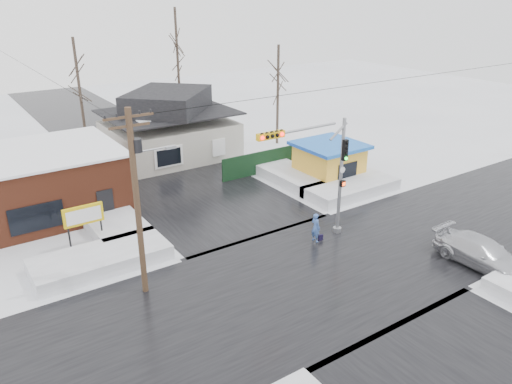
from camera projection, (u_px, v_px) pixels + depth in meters
ground at (319, 274)px, 25.62m from camera, size 120.00×120.00×0.00m
road_ns at (319, 273)px, 25.62m from camera, size 10.00×120.00×0.02m
road_ew at (319, 273)px, 25.62m from camera, size 120.00×10.00×0.02m
snowbank_nw at (101, 259)px, 26.17m from camera, size 7.00×3.00×0.80m
snowbank_ne at (351, 188)px, 35.50m from camera, size 7.00×3.00×0.80m
snowbank_nside_w at (107, 217)px, 31.04m from camera, size 3.00×8.00×0.80m
snowbank_nside_e at (286, 173)px, 38.29m from camera, size 3.00×8.00×0.80m
traffic_signal at (321, 166)px, 27.43m from camera, size 6.05×0.68×7.00m
utility_pole at (138, 193)px, 22.26m from camera, size 3.15×0.44×9.00m
brick_building at (21, 185)px, 31.40m from camera, size 12.20×8.20×4.12m
marquee_sign at (83, 216)px, 27.51m from camera, size 2.20×0.21×2.55m
house at (169, 127)px, 42.53m from camera, size 10.40×8.40×5.76m
kiosk at (329, 161)px, 37.65m from camera, size 4.60×4.60×2.88m
fence at (266, 161)px, 39.38m from camera, size 8.00×0.12×1.80m
tree_far_left at (76, 63)px, 40.47m from camera, size 3.00×3.00×10.00m
tree_far_mid at (176, 35)px, 46.58m from camera, size 3.00×3.00×12.00m
tree_far_right at (278, 66)px, 44.45m from camera, size 3.00×3.00×9.00m
pedestrian at (316, 228)px, 28.56m from camera, size 0.45×0.66×1.74m
car at (482, 253)px, 26.12m from camera, size 2.22×5.15×1.48m
shopping_bag at (321, 238)px, 28.92m from camera, size 0.29×0.16×0.35m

